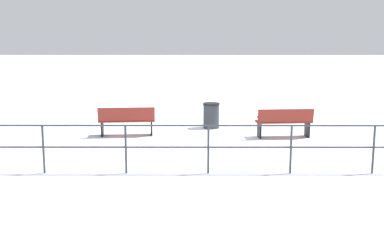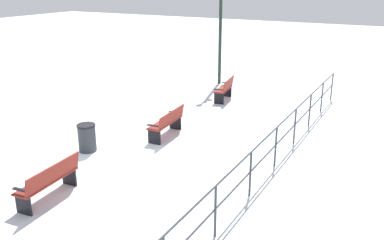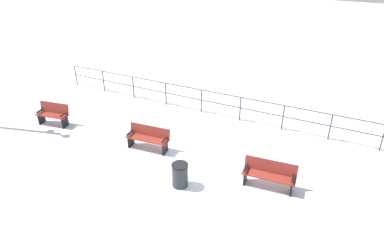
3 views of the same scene
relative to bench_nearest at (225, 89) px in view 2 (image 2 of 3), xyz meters
The scene contains 7 objects.
ground_plane 7.07m from the bench_nearest, 89.32° to the left, with size 80.00×80.00×0.00m, color white.
bench_nearest is the anchor object (origin of this frame).
bench_second 4.70m from the bench_nearest, 91.53° to the left, with size 0.65×1.69×0.89m.
bench_third 9.40m from the bench_nearest, 89.38° to the left, with size 0.64×1.72×0.90m.
lamppost_near 4.19m from the bench_nearest, 60.46° to the right, with size 0.29×1.17×5.23m.
waterfront_railing 8.03m from the bench_nearest, 118.51° to the left, with size 0.05×18.64×1.13m.
trash_bin 6.94m from the bench_nearest, 79.07° to the left, with size 0.53×0.53×0.82m.
Camera 2 is at (-6.92, 8.31, 4.84)m, focal length 39.33 mm.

